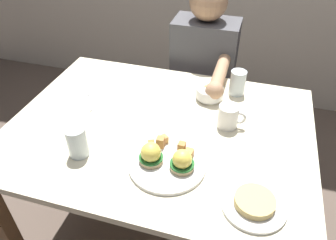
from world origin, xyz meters
The scene contains 10 objects.
ground_plane centered at (0.00, 0.00, 0.00)m, with size 6.00×6.00×0.00m, color brown.
dining_table centered at (0.00, 0.00, 0.63)m, with size 1.20×0.90×0.74m.
eggs_benedict_plate centered at (0.09, -0.20, 0.77)m, with size 0.27×0.27×0.09m.
fruit_bowl centered at (0.16, 0.25, 0.77)m, with size 0.12×0.12×0.06m.
coffee_mug centered at (0.26, 0.08, 0.79)m, with size 0.11×0.08×0.09m.
fork centered at (-0.35, 0.09, 0.74)m, with size 0.09×0.14×0.00m.
water_glass_near centered at (-0.23, -0.23, 0.79)m, with size 0.07×0.07×0.12m.
water_glass_far centered at (0.27, 0.33, 0.79)m, with size 0.07×0.07×0.11m.
side_plate centered at (0.39, -0.29, 0.75)m, with size 0.20×0.20×0.04m.
diner_person centered at (0.06, 0.60, 0.65)m, with size 0.34×0.54×1.14m.
Camera 1 is at (0.31, -0.94, 1.55)m, focal length 34.10 mm.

